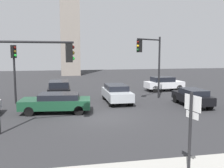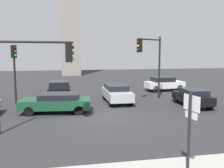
# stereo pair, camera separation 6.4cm
# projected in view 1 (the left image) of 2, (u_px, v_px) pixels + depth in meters

# --- Properties ---
(ground_plane) EXTENTS (83.84, 83.84, 0.00)m
(ground_plane) POSITION_uv_depth(u_px,v_px,m) (101.00, 118.00, 16.39)
(ground_plane) COLOR #2D2D30
(direction_sign) EXTENTS (0.20, 0.77, 2.69)m
(direction_sign) POSITION_uv_depth(u_px,v_px,m) (191.00, 123.00, 8.56)
(direction_sign) COLOR black
(direction_sign) RESTS_ON ground_plane
(traffic_light_0) EXTENTS (3.95, 0.78, 4.92)m
(traffic_light_0) POSITION_uv_depth(u_px,v_px,m) (35.00, 64.00, 13.31)
(traffic_light_0) COLOR black
(traffic_light_0) RESTS_ON ground_plane
(traffic_light_1) EXTENTS (0.47, 0.46, 4.62)m
(traffic_light_1) POSITION_uv_depth(u_px,v_px,m) (14.00, 63.00, 20.40)
(traffic_light_1) COLOR black
(traffic_light_1) RESTS_ON ground_plane
(traffic_light_2) EXTENTS (2.69, 1.93, 5.39)m
(traffic_light_2) POSITION_uv_depth(u_px,v_px,m) (150.00, 55.00, 21.80)
(traffic_light_2) COLOR black
(traffic_light_2) RESTS_ON ground_plane
(car_1) EXTENTS (1.94, 4.58, 1.49)m
(car_1) POSITION_uv_depth(u_px,v_px,m) (59.00, 88.00, 23.69)
(car_1) COLOR black
(car_1) RESTS_ON ground_plane
(car_2) EXTENTS (4.07, 1.95, 1.48)m
(car_2) POSITION_uv_depth(u_px,v_px,m) (164.00, 83.00, 27.28)
(car_2) COLOR silver
(car_2) RESTS_ON ground_plane
(car_3) EXTENTS (4.87, 2.52, 1.31)m
(car_3) POSITION_uv_depth(u_px,v_px,m) (56.00, 102.00, 17.71)
(car_3) COLOR #19472D
(car_3) RESTS_ON ground_plane
(car_4) EXTENTS (1.85, 4.38, 1.43)m
(car_4) POSITION_uv_depth(u_px,v_px,m) (117.00, 93.00, 21.23)
(car_4) COLOR #ADB2B7
(car_4) RESTS_ON ground_plane
(car_5) EXTENTS (1.73, 4.05, 1.33)m
(car_5) POSITION_uv_depth(u_px,v_px,m) (192.00, 97.00, 19.75)
(car_5) COLOR black
(car_5) RESTS_ON ground_plane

